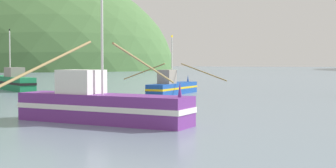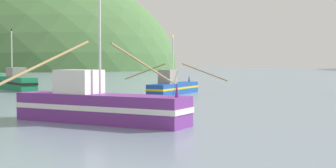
# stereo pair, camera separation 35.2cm
# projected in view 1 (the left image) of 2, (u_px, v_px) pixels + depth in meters

# --- Properties ---
(fishing_boat_blue) EXTENTS (10.86, 8.60, 5.68)m
(fishing_boat_blue) POSITION_uv_depth(u_px,v_px,m) (172.00, 87.00, 46.79)
(fishing_boat_blue) COLOR #19479E
(fishing_boat_blue) RESTS_ON ground
(fishing_boat_purple) EXTENTS (9.90, 16.02, 6.54)m
(fishing_boat_purple) POSITION_uv_depth(u_px,v_px,m) (100.00, 105.00, 24.86)
(fishing_boat_purple) COLOR #6B2D84
(fishing_boat_purple) RESTS_ON ground
(fishing_boat_green) EXTENTS (10.43, 8.73, 6.83)m
(fishing_boat_green) POSITION_uv_depth(u_px,v_px,m) (12.00, 82.00, 54.34)
(fishing_boat_green) COLOR #197A47
(fishing_boat_green) RESTS_ON ground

